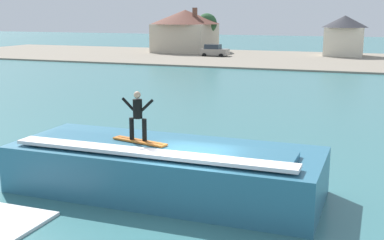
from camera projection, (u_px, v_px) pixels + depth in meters
name	position (u px, v px, depth m)	size (l,w,h in m)	color
ground_plane	(191.00, 206.00, 16.32)	(260.00, 260.00, 0.00)	#387073
wave_crest	(164.00, 169.00, 17.45)	(10.80, 4.13, 1.85)	#2F6B86
surfboard	(140.00, 141.00, 17.16)	(2.18, 0.86, 0.06)	orange
surfer	(138.00, 113.00, 17.01)	(1.19, 0.32, 1.70)	black
shoreline_bank	(336.00, 61.00, 65.75)	(120.00, 26.81, 0.20)	gray
car_near_shore	(214.00, 51.00, 71.70)	(3.85, 2.27, 1.86)	gray
house_with_chimney	(185.00, 29.00, 79.31)	(11.03, 11.03, 7.06)	beige
house_small_cottage	(344.00, 34.00, 71.49)	(6.52, 6.52, 5.92)	beige
tree_short_bushy	(207.00, 24.00, 79.32)	(3.19, 3.19, 6.23)	brown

